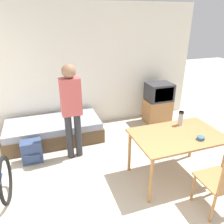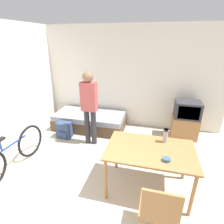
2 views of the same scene
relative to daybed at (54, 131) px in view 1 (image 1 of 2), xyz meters
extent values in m
cube|color=silver|center=(0.81, 0.56, 1.14)|extent=(5.33, 0.06, 2.70)
cube|color=#4C3823|center=(0.00, 0.00, -0.07)|extent=(1.94, 0.91, 0.30)
cube|color=gray|center=(0.00, 0.00, 0.15)|extent=(1.88, 0.88, 0.14)
cube|color=#9E6B3D|center=(2.50, 0.11, 0.06)|extent=(0.63, 0.41, 0.56)
cube|color=#2D2D33|center=(2.50, 0.11, 0.55)|extent=(0.58, 0.47, 0.41)
cube|color=black|center=(2.50, -0.12, 0.55)|extent=(0.48, 0.01, 0.32)
cube|color=#9E6B3D|center=(1.71, -1.80, 0.55)|extent=(1.35, 0.86, 0.03)
cylinder|color=#9E6B3D|center=(1.09, -2.17, 0.16)|extent=(0.05, 0.05, 0.75)
cylinder|color=#9E6B3D|center=(2.32, -2.17, 0.16)|extent=(0.05, 0.05, 0.75)
cylinder|color=#9E6B3D|center=(1.09, -1.43, 0.16)|extent=(0.05, 0.05, 0.75)
cylinder|color=#9E6B3D|center=(2.32, -1.43, 0.16)|extent=(0.05, 0.05, 0.75)
cube|color=#9E6B3D|center=(1.87, -2.52, 0.25)|extent=(0.46, 0.46, 0.02)
cylinder|color=#9E6B3D|center=(2.06, -2.33, 0.01)|extent=(0.04, 0.04, 0.45)
cylinder|color=#9E6B3D|center=(1.68, -2.33, 0.01)|extent=(0.04, 0.04, 0.45)
cylinder|color=#9E6B3D|center=(1.68, -2.71, 0.01)|extent=(0.04, 0.04, 0.45)
torus|color=black|center=(-0.77, -1.47, 0.12)|extent=(0.09, 0.68, 0.68)
cylinder|color=#28282D|center=(0.23, -0.72, 0.21)|extent=(0.12, 0.12, 0.85)
cylinder|color=#28282D|center=(0.39, -0.72, 0.21)|extent=(0.12, 0.12, 0.85)
cube|color=#B24C4C|center=(0.31, -0.72, 0.96)|extent=(0.34, 0.20, 0.64)
sphere|color=#846047|center=(0.31, -0.72, 1.40)|extent=(0.23, 0.23, 0.23)
cylinder|color=#99999E|center=(1.92, -1.54, 0.68)|extent=(0.07, 0.07, 0.24)
cylinder|color=black|center=(1.92, -1.54, 0.79)|extent=(0.08, 0.08, 0.03)
cylinder|color=#335670|center=(1.94, -2.03, 0.59)|extent=(0.11, 0.11, 0.05)
cube|color=navy|center=(-0.44, -0.64, -0.01)|extent=(0.35, 0.24, 0.41)
cube|color=navy|center=(-0.44, -0.78, -0.07)|extent=(0.24, 0.03, 0.14)
camera|label=1|loc=(-0.15, -4.19, 2.19)|focal=35.00mm
camera|label=2|loc=(1.69, -4.12, 2.13)|focal=28.00mm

